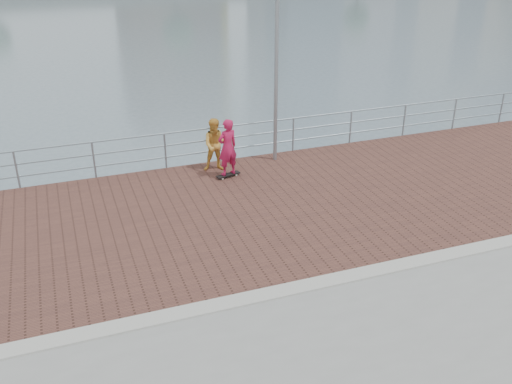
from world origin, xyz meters
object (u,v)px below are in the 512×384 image
object	(u,v)px
guardrail	(199,142)
street_lamp	(283,25)
bystander	(216,145)
skateboarder	(228,147)

from	to	relation	value
guardrail	street_lamp	world-z (taller)	street_lamp
guardrail	bystander	world-z (taller)	bystander
skateboarder	bystander	size ratio (longest dim) A/B	1.05
street_lamp	bystander	size ratio (longest dim) A/B	3.70
skateboarder	street_lamp	bearing A→B (deg)	176.29
guardrail	bystander	size ratio (longest dim) A/B	24.78
bystander	street_lamp	bearing A→B (deg)	5.91
guardrail	skateboarder	distance (m)	1.39
guardrail	skateboarder	world-z (taller)	skateboarder
skateboarder	bystander	world-z (taller)	skateboarder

